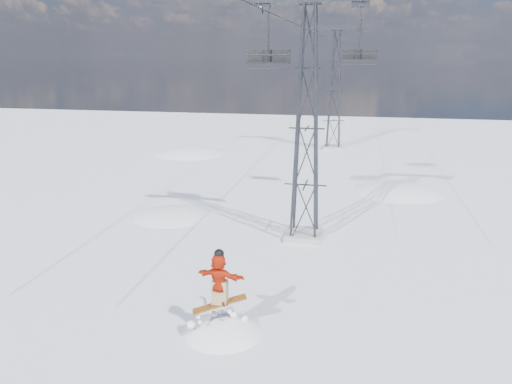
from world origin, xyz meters
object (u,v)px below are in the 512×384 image
lift_tower_far (335,92)px  snowboarder_jump (224,374)px  lift_chair_near (269,58)px  lift_tower_near (307,129)px

lift_tower_far → snowboarder_jump: lift_tower_far is taller
lift_tower_far → lift_chair_near: 23.40m
lift_tower_near → lift_chair_near: (-2.20, 1.92, 3.22)m
snowboarder_jump → lift_chair_near: lift_chair_near is taller
lift_tower_near → lift_chair_near: bearing=138.8°
snowboarder_jump → lift_chair_near: size_ratio=2.59×
snowboarder_jump → lift_tower_far: bearing=87.3°
lift_tower_far → lift_chair_near: (-2.20, -23.08, 3.22)m
snowboarder_jump → lift_tower_near: bearing=80.0°
lift_tower_near → lift_chair_near: size_ratio=4.24×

